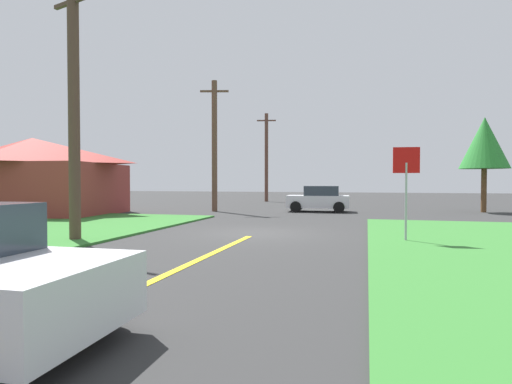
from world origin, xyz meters
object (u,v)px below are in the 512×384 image
(car_approaching_junction, at_px, (319,199))
(utility_pole_near, at_px, (74,109))
(oak_tree_left, at_px, (484,143))
(stop_sign, at_px, (406,175))
(barn, at_px, (33,176))
(utility_pole_mid, at_px, (214,145))
(utility_pole_far, at_px, (266,157))

(car_approaching_junction, distance_m, utility_pole_near, 16.52)
(oak_tree_left, bearing_deg, stop_sign, -111.50)
(stop_sign, xyz_separation_m, utility_pole_near, (-10.07, -2.42, 2.07))
(barn, bearing_deg, utility_pole_mid, 29.02)
(utility_pole_near, relative_size, utility_pole_mid, 0.99)
(utility_pole_mid, xyz_separation_m, utility_pole_far, (0.10, 13.53, 0.05))
(utility_pole_near, distance_m, utility_pole_far, 27.05)
(stop_sign, distance_m, barn, 20.60)
(utility_pole_far, height_order, barn, utility_pole_far)
(car_approaching_junction, relative_size, utility_pole_mid, 0.48)
(stop_sign, bearing_deg, car_approaching_junction, -78.88)
(utility_pole_mid, bearing_deg, utility_pole_far, 89.56)
(car_approaching_junction, xyz_separation_m, utility_pole_far, (-6.32, 12.02, 3.47))
(utility_pole_mid, relative_size, oak_tree_left, 1.41)
(oak_tree_left, xyz_separation_m, barn, (-25.49, -8.69, -2.05))
(stop_sign, bearing_deg, utility_pole_near, 6.62)
(car_approaching_junction, bearing_deg, utility_pole_far, -65.91)
(utility_pole_far, bearing_deg, oak_tree_left, -31.47)
(oak_tree_left, bearing_deg, car_approaching_junction, -168.02)
(utility_pole_near, distance_m, oak_tree_left, 23.35)
(stop_sign, bearing_deg, utility_pole_far, -73.95)
(stop_sign, height_order, utility_pole_mid, utility_pole_mid)
(utility_pole_near, distance_m, barn, 12.95)
(stop_sign, height_order, barn, barn)
(barn, bearing_deg, oak_tree_left, 18.83)
(barn, bearing_deg, car_approaching_junction, 22.92)
(utility_pole_near, relative_size, barn, 0.84)
(utility_pole_near, bearing_deg, oak_tree_left, 47.19)
(oak_tree_left, bearing_deg, utility_pole_far, 148.53)
(utility_pole_near, relative_size, utility_pole_far, 0.98)
(utility_pole_near, bearing_deg, utility_pole_far, 90.74)
(utility_pole_far, xyz_separation_m, oak_tree_left, (16.21, -9.92, -0.02))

